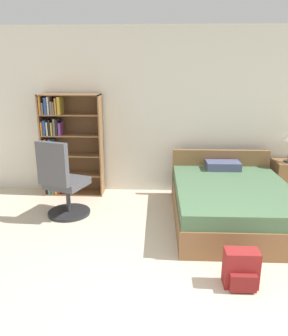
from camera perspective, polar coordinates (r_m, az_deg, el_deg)
wall_back at (r=5.29m, az=6.27°, el=9.55°), size 9.00×0.06×2.60m
bookshelf at (r=5.35m, az=-13.61°, el=4.18°), size 0.94×0.32×1.60m
bed at (r=4.54m, az=14.91°, el=-5.61°), size 1.50×1.98×0.76m
office_chair at (r=4.53m, az=-13.94°, el=-2.80°), size 0.62×0.68×1.08m
nightstand at (r=5.60m, az=23.67°, el=-1.87°), size 0.44×0.43×0.60m
backpack_red at (r=3.28m, az=16.56°, el=-16.59°), size 0.31×0.23×0.36m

